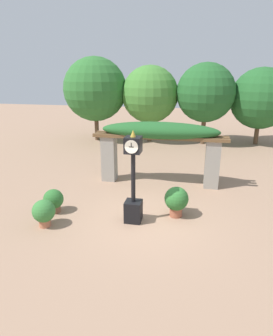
% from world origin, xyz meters
% --- Properties ---
extents(ground_plane, '(60.00, 60.00, 0.00)m').
position_xyz_m(ground_plane, '(0.00, 0.00, 0.00)').
color(ground_plane, '#9E7A60').
extents(pedestal_clock, '(0.52, 0.53, 2.96)m').
position_xyz_m(pedestal_clock, '(-0.35, -0.18, 1.25)').
color(pedestal_clock, black).
rests_on(pedestal_clock, ground).
extents(pergola, '(5.51, 1.18, 2.63)m').
position_xyz_m(pergola, '(0.00, 3.33, 1.96)').
color(pergola, gray).
rests_on(pergola, ground).
extents(potted_plant_near_left, '(0.71, 0.71, 0.87)m').
position_xyz_m(potted_plant_near_left, '(-2.97, -1.06, 0.48)').
color(potted_plant_near_left, '#B26B4C').
rests_on(potted_plant_near_left, ground).
extents(potted_plant_near_right, '(0.68, 0.68, 0.81)m').
position_xyz_m(potted_plant_near_right, '(-3.14, -0.09, 0.43)').
color(potted_plant_near_right, brown).
rests_on(potted_plant_near_right, ground).
extents(potted_plant_far_left, '(0.79, 0.79, 1.02)m').
position_xyz_m(potted_plant_far_left, '(0.96, 0.43, 0.58)').
color(potted_plant_far_left, '#9E563D').
rests_on(potted_plant_far_left, ground).
extents(tree_line, '(14.52, 4.87, 5.47)m').
position_xyz_m(tree_line, '(-0.35, 11.12, 3.18)').
color(tree_line, brown).
rests_on(tree_line, ground).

